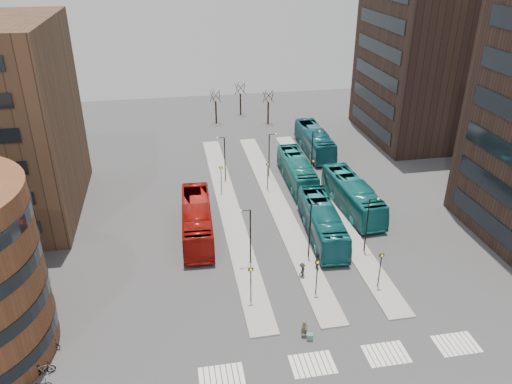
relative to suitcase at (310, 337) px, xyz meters
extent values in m
cube|color=gray|center=(-3.50, 23.43, -0.23)|extent=(2.50, 45.00, 0.15)
cube|color=gray|center=(2.50, 23.43, -0.23)|extent=(2.50, 45.00, 0.15)
cube|color=gray|center=(8.50, 23.43, -0.23)|extent=(2.50, 45.00, 0.15)
cube|color=navy|center=(0.00, 0.00, 0.00)|extent=(0.55, 0.47, 0.62)
imported|color=#96100B|center=(-7.68, 18.04, 1.53)|extent=(3.68, 13.34, 3.68)
imported|color=#13585F|center=(5.66, 15.28, 1.47)|extent=(3.87, 12.97, 3.56)
imported|color=#166E6A|center=(6.41, 28.98, 1.45)|extent=(3.25, 12.68, 3.51)
imported|color=#15686B|center=(11.07, 20.62, 1.53)|extent=(3.76, 13.35, 3.68)
imported|color=#13525F|center=(11.76, 39.05, 1.53)|extent=(3.25, 13.25, 3.68)
imported|color=#4C482D|center=(-0.35, 0.47, 0.47)|extent=(0.61, 0.43, 1.56)
imported|color=black|center=(-7.55, 13.34, 0.53)|extent=(1.01, 0.92, 1.68)
imported|color=black|center=(3.42, 9.36, 0.59)|extent=(0.57, 1.10, 1.79)
imported|color=black|center=(1.58, 8.33, 0.49)|extent=(1.10, 1.17, 1.59)
imported|color=gray|center=(-20.50, 0.05, 0.21)|extent=(1.79, 0.94, 1.04)
imported|color=gray|center=(-20.50, 2.82, 0.14)|extent=(1.81, 1.22, 0.90)
cube|color=silver|center=(-9.00, -2.57, -0.30)|extent=(0.35, 2.40, 0.01)
cube|color=silver|center=(-8.57, -2.57, -0.30)|extent=(0.35, 2.40, 0.01)
cube|color=silver|center=(-8.14, -2.57, -0.30)|extent=(0.35, 2.40, 0.01)
cube|color=silver|center=(-7.71, -2.57, -0.30)|extent=(0.35, 2.40, 0.01)
cube|color=silver|center=(-7.28, -2.57, -0.30)|extent=(0.35, 2.40, 0.01)
cube|color=silver|center=(-6.85, -2.57, -0.30)|extent=(0.35, 2.40, 0.01)
cube|color=silver|center=(-6.43, -2.57, -0.30)|extent=(0.35, 2.40, 0.01)
cube|color=silver|center=(-6.00, -2.57, -0.30)|extent=(0.35, 2.40, 0.01)
cube|color=silver|center=(-2.00, -2.57, -0.30)|extent=(0.35, 2.40, 0.01)
cube|color=silver|center=(-1.57, -2.57, -0.30)|extent=(0.35, 2.40, 0.01)
cube|color=silver|center=(-1.14, -2.57, -0.30)|extent=(0.35, 2.40, 0.01)
cube|color=silver|center=(-0.71, -2.57, -0.30)|extent=(0.35, 2.40, 0.01)
cube|color=silver|center=(-0.28, -2.57, -0.30)|extent=(0.35, 2.40, 0.01)
cube|color=silver|center=(0.15, -2.57, -0.30)|extent=(0.35, 2.40, 0.01)
cube|color=silver|center=(0.57, -2.57, -0.30)|extent=(0.35, 2.40, 0.01)
cube|color=silver|center=(1.00, -2.57, -0.30)|extent=(0.35, 2.40, 0.01)
cube|color=silver|center=(4.00, -2.57, -0.30)|extent=(0.35, 2.40, 0.01)
cube|color=silver|center=(4.43, -2.57, -0.30)|extent=(0.35, 2.40, 0.01)
cube|color=silver|center=(4.86, -2.57, -0.30)|extent=(0.35, 2.40, 0.01)
cube|color=silver|center=(5.29, -2.57, -0.30)|extent=(0.35, 2.40, 0.01)
cube|color=silver|center=(5.72, -2.57, -0.30)|extent=(0.35, 2.40, 0.01)
cube|color=silver|center=(6.15, -2.57, -0.30)|extent=(0.35, 2.40, 0.01)
cube|color=silver|center=(6.57, -2.57, -0.30)|extent=(0.35, 2.40, 0.01)
cube|color=silver|center=(7.00, -2.57, -0.30)|extent=(0.35, 2.40, 0.01)
cube|color=silver|center=(10.00, -2.57, -0.30)|extent=(0.35, 2.40, 0.01)
cube|color=silver|center=(10.43, -2.57, -0.30)|extent=(0.35, 2.40, 0.01)
cube|color=silver|center=(10.86, -2.57, -0.30)|extent=(0.35, 2.40, 0.01)
cube|color=silver|center=(11.29, -2.57, -0.30)|extent=(0.35, 2.40, 0.01)
cube|color=silver|center=(11.72, -2.57, -0.30)|extent=(0.35, 2.40, 0.01)
cube|color=silver|center=(12.15, -2.57, -0.30)|extent=(0.35, 2.40, 0.01)
cube|color=silver|center=(12.57, -2.57, -0.30)|extent=(0.35, 2.40, 0.01)
cube|color=silver|center=(13.00, -2.57, -0.30)|extent=(0.35, 2.40, 0.01)
cube|color=black|center=(22.44, 9.43, 2.19)|extent=(0.12, 16.00, 2.00)
cube|color=black|center=(22.44, 9.43, 6.19)|extent=(0.12, 16.00, 2.00)
cube|color=#2E1F19|center=(32.50, 43.43, 14.69)|extent=(20.00, 20.00, 30.00)
cube|color=black|center=(22.44, 43.43, 2.19)|extent=(0.12, 16.00, 2.00)
cube|color=black|center=(22.44, 43.43, 6.19)|extent=(0.12, 16.00, 2.00)
cube|color=black|center=(22.44, 43.43, 10.19)|extent=(0.12, 16.00, 2.00)
cube|color=black|center=(22.44, 43.43, 14.19)|extent=(0.12, 16.00, 2.00)
cube|color=black|center=(22.44, 43.43, 18.19)|extent=(0.12, 16.00, 2.00)
cylinder|color=black|center=(-3.90, 5.43, 1.59)|extent=(0.10, 0.10, 3.50)
cube|color=black|center=(-3.90, 5.43, 3.34)|extent=(0.45, 0.10, 0.30)
cube|color=yellow|center=(-3.90, 5.37, 3.34)|extent=(0.20, 0.02, 0.20)
cylinder|color=black|center=(-3.90, 27.43, 1.59)|extent=(0.10, 0.10, 3.50)
cube|color=black|center=(-3.90, 27.43, 3.34)|extent=(0.45, 0.10, 0.30)
cube|color=yellow|center=(-3.90, 27.37, 3.34)|extent=(0.20, 0.02, 0.20)
cylinder|color=black|center=(2.10, 5.43, 1.59)|extent=(0.10, 0.10, 3.50)
cube|color=black|center=(2.10, 5.43, 3.34)|extent=(0.45, 0.10, 0.30)
cube|color=yellow|center=(2.10, 5.37, 3.34)|extent=(0.20, 0.02, 0.20)
cylinder|color=black|center=(2.10, 27.43, 1.59)|extent=(0.10, 0.10, 3.50)
cube|color=black|center=(2.10, 27.43, 3.34)|extent=(0.45, 0.10, 0.30)
cube|color=yellow|center=(2.10, 27.37, 3.34)|extent=(0.20, 0.02, 0.20)
cylinder|color=black|center=(8.10, 5.43, 1.59)|extent=(0.10, 0.10, 3.50)
cube|color=black|center=(8.10, 5.43, 3.34)|extent=(0.45, 0.10, 0.30)
cube|color=yellow|center=(8.10, 5.37, 3.34)|extent=(0.20, 0.02, 0.20)
cylinder|color=black|center=(8.10, 27.43, 1.59)|extent=(0.10, 0.10, 3.50)
cube|color=black|center=(8.10, 27.43, 3.34)|extent=(0.45, 0.10, 0.30)
cube|color=yellow|center=(8.10, 27.37, 3.34)|extent=(0.20, 0.02, 0.20)
cylinder|color=black|center=(-2.90, 11.43, 2.84)|extent=(0.14, 0.14, 6.00)
cylinder|color=black|center=(-3.35, 11.43, 5.84)|extent=(0.90, 0.08, 0.08)
sphere|color=silver|center=(-3.80, 11.43, 5.84)|extent=(0.24, 0.24, 0.24)
cylinder|color=black|center=(-2.90, 31.43, 2.84)|extent=(0.14, 0.14, 6.00)
cylinder|color=black|center=(-3.35, 31.43, 5.84)|extent=(0.90, 0.08, 0.08)
sphere|color=silver|center=(-3.80, 31.43, 5.84)|extent=(0.24, 0.24, 0.24)
cylinder|color=black|center=(3.10, 11.43, 2.84)|extent=(0.14, 0.14, 6.00)
cylinder|color=black|center=(3.55, 11.43, 5.84)|extent=(0.90, 0.08, 0.08)
sphere|color=silver|center=(4.00, 11.43, 5.84)|extent=(0.24, 0.24, 0.24)
cylinder|color=black|center=(3.10, 31.43, 2.84)|extent=(0.14, 0.14, 6.00)
cylinder|color=black|center=(3.55, 31.43, 5.84)|extent=(0.90, 0.08, 0.08)
sphere|color=silver|center=(4.00, 31.43, 5.84)|extent=(0.24, 0.24, 0.24)
cylinder|color=black|center=(9.10, 11.43, 2.84)|extent=(0.14, 0.14, 6.00)
cylinder|color=black|center=(9.55, 11.43, 5.84)|extent=(0.90, 0.08, 0.08)
sphere|color=silver|center=(10.00, 11.43, 5.84)|extent=(0.24, 0.24, 0.24)
cylinder|color=black|center=(9.10, 31.43, 2.84)|extent=(0.14, 0.14, 6.00)
cylinder|color=black|center=(9.55, 31.43, 5.84)|extent=(0.90, 0.08, 0.08)
sphere|color=silver|center=(10.00, 31.43, 5.84)|extent=(0.24, 0.24, 0.24)
cylinder|color=black|center=(-1.50, 55.43, 1.69)|extent=(0.30, 0.30, 4.00)
cylinder|color=black|center=(-0.80, 55.43, 4.59)|extent=(0.10, 1.56, 1.95)
cylinder|color=black|center=(-1.28, 56.10, 4.59)|extent=(1.48, 0.59, 1.97)
cylinder|color=black|center=(-2.06, 55.85, 4.59)|extent=(0.90, 1.31, 1.99)
cylinder|color=black|center=(-2.06, 55.02, 4.59)|extent=(0.89, 1.31, 1.99)
cylinder|color=black|center=(-1.28, 54.77, 4.59)|extent=(1.48, 0.58, 1.97)
cylinder|color=black|center=(3.50, 59.43, 1.69)|extent=(0.30, 0.30, 4.00)
cylinder|color=black|center=(4.20, 59.43, 4.59)|extent=(0.10, 1.56, 1.95)
cylinder|color=black|center=(3.72, 60.10, 4.59)|extent=(1.48, 0.59, 1.97)
cylinder|color=black|center=(2.94, 59.85, 4.59)|extent=(0.90, 1.31, 1.99)
cylinder|color=black|center=(2.94, 59.02, 4.59)|extent=(0.89, 1.31, 1.99)
cylinder|color=black|center=(3.72, 58.77, 4.59)|extent=(1.48, 0.58, 1.97)
cylinder|color=black|center=(7.50, 53.43, 1.69)|extent=(0.30, 0.30, 4.00)
cylinder|color=black|center=(8.20, 53.43, 4.59)|extent=(0.10, 1.56, 1.95)
cylinder|color=black|center=(7.72, 54.10, 4.59)|extent=(1.48, 0.59, 1.97)
cylinder|color=black|center=(6.94, 53.85, 4.59)|extent=(0.90, 1.31, 1.99)
cylinder|color=black|center=(6.94, 53.02, 4.59)|extent=(0.89, 1.31, 1.99)
cylinder|color=black|center=(7.72, 52.77, 4.59)|extent=(1.48, 0.58, 1.97)
camera|label=1|loc=(-9.82, -29.49, 28.63)|focal=35.00mm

